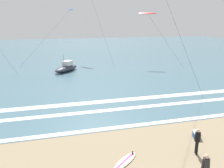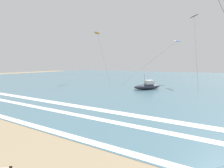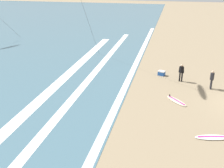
{
  "view_description": "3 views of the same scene",
  "coord_description": "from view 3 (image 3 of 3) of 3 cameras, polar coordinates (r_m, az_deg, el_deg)",
  "views": [
    {
      "loc": [
        -3.85,
        -5.59,
        7.7
      ],
      "look_at": [
        0.81,
        11.9,
        2.76
      ],
      "focal_mm": 37.46,
      "sensor_mm": 36.0,
      "label": 1
    },
    {
      "loc": [
        7.31,
        2.42,
        4.48
      ],
      "look_at": [
        1.21,
        13.2,
        2.97
      ],
      "focal_mm": 26.53,
      "sensor_mm": 36.0,
      "label": 2
    },
    {
      "loc": [
        -19.64,
        6.02,
        8.99
      ],
      "look_at": [
        -2.63,
        9.81,
        2.0
      ],
      "focal_mm": 44.61,
      "sensor_mm": 36.0,
      "label": 3
    }
  ],
  "objects": [
    {
      "name": "wave_foam_shoreline",
      "position": [
        23.3,
        2.57,
        -0.84
      ],
      "size": [
        55.51,
        0.53,
        0.01
      ],
      "primitive_type": "cube",
      "color": "white",
      "rests_on": "ocean_surface"
    },
    {
      "name": "wave_foam_mid_break",
      "position": [
        23.7,
        -6.02,
        -0.53
      ],
      "size": [
        43.84,
        0.68,
        0.01
      ],
      "primitive_type": "cube",
      "color": "white",
      "rests_on": "ocean_surface"
    },
    {
      "name": "wave_foam_outer_break",
      "position": [
        23.14,
        -12.78,
        -1.55
      ],
      "size": [
        39.3,
        0.95,
        0.01
      ],
      "primitive_type": "cube",
      "color": "white",
      "rests_on": "ocean_surface"
    },
    {
      "name": "surfer_mid_group",
      "position": [
        25.17,
        14.03,
        2.57
      ],
      "size": [
        0.32,
        0.51,
        1.6
      ],
      "color": "black",
      "rests_on": "ground"
    },
    {
      "name": "surfer_left_far",
      "position": [
        24.24,
        19.8,
        1.15
      ],
      "size": [
        0.51,
        0.32,
        1.6
      ],
      "color": "#232328",
      "rests_on": "ground"
    },
    {
      "name": "surfboard_right_spare",
      "position": [
        21.47,
        13.08,
        -3.39
      ],
      "size": [
        1.98,
        1.82,
        0.25
      ],
      "color": "beige",
      "rests_on": "ground"
    },
    {
      "name": "surfboard_foreground_flat",
      "position": [
        17.57,
        19.99,
        -10.23
      ],
      "size": [
        1.04,
        2.18,
        0.25
      ],
      "color": "silver",
      "rests_on": "ground"
    },
    {
      "name": "cooler_box",
      "position": [
        26.56,
        10.12,
        2.22
      ],
      "size": [
        0.65,
        0.74,
        0.44
      ],
      "color": "#1E4C9E",
      "rests_on": "ground"
    }
  ]
}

